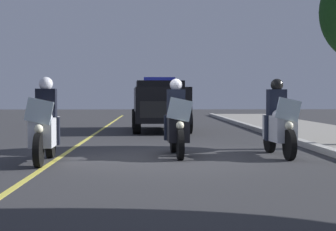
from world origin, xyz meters
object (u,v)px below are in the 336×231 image
at_px(police_motorcycle_trailing, 279,125).
at_px(police_suv, 160,103).
at_px(police_motorcycle_lead_left, 45,128).
at_px(police_motorcycle_lead_right, 177,124).

bearing_deg(police_motorcycle_trailing, police_suv, -163.22).
height_order(police_motorcycle_lead_left, police_suv, police_suv).
bearing_deg(police_suv, police_motorcycle_lead_right, 1.80).
bearing_deg(police_suv, police_motorcycle_lead_left, -14.71).
distance_m(police_motorcycle_lead_left, police_motorcycle_trailing, 5.04).
xyz_separation_m(police_motorcycle_lead_right, police_motorcycle_trailing, (0.12, 2.26, 0.00)).
relative_size(police_motorcycle_lead_right, police_suv, 0.43).
bearing_deg(police_motorcycle_lead_right, police_motorcycle_trailing, 87.02).
relative_size(police_motorcycle_trailing, police_suv, 0.43).
height_order(police_motorcycle_lead_left, police_motorcycle_lead_right, same).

